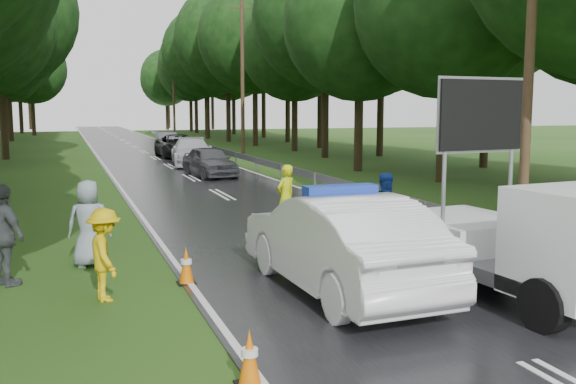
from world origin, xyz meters
name	(u,v)px	position (x,y,z in m)	size (l,w,h in m)	color
ground	(368,275)	(0.00, 0.00, 0.00)	(160.00, 160.00, 0.00)	#1F4714
road	(155,158)	(0.00, 30.00, 0.01)	(7.00, 140.00, 0.02)	black
guardrail	(214,149)	(3.70, 29.67, 0.55)	(0.12, 60.06, 0.70)	gray
utility_pole_near	(531,28)	(5.20, 2.00, 5.06)	(1.40, 0.24, 10.00)	#412D1E
utility_pole_mid	(242,77)	(5.20, 28.00, 5.06)	(1.40, 0.24, 10.00)	#412D1E
utility_pole_far	(174,88)	(5.20, 54.00, 5.06)	(1.40, 0.24, 10.00)	#412D1E
police_sedan	(340,243)	(-0.96, -0.82, 0.86)	(2.02, 5.27, 1.88)	white
work_truck	(525,241)	(1.73, -2.29, 1.00)	(2.47, 4.80, 3.69)	gray
barrier	(370,227)	(0.53, 1.00, 0.72)	(2.31, 0.20, 0.96)	#D3CE0B
officer	(286,197)	(0.06, 5.00, 0.86)	(0.62, 0.41, 1.71)	#C8DB0B
civilian	(387,210)	(1.50, 2.06, 0.87)	(0.84, 0.66, 1.73)	#1C44B6
bystander_left	(105,255)	(-4.85, 0.00, 0.78)	(1.01, 0.58, 1.56)	gold
bystander_mid	(4,235)	(-6.49, 1.50, 0.93)	(1.09, 0.45, 1.86)	#45494D
bystander_right	(89,223)	(-5.00, 2.50, 0.88)	(0.86, 0.56, 1.77)	gray
queue_car_first	(210,162)	(0.93, 18.28, 0.71)	(1.67, 4.16, 1.42)	#393B40
queue_car_second	(192,152)	(1.25, 24.28, 0.76)	(2.12, 5.22, 1.52)	#AEB0B6
queue_car_third	(179,146)	(1.55, 30.28, 0.73)	(2.44, 5.28, 1.47)	black
queue_car_fourth	(167,141)	(1.91, 37.36, 0.67)	(1.42, 4.08, 1.34)	#43444B
cone_near_left	(250,359)	(-3.50, -4.00, 0.33)	(0.32, 0.32, 0.69)	black
cone_center	(320,236)	(-0.19, 2.00, 0.40)	(0.39, 0.39, 0.82)	black
cone_far	(359,223)	(1.40, 3.36, 0.37)	(0.36, 0.36, 0.76)	black
cone_left_mid	(186,266)	(-3.40, 0.55, 0.34)	(0.33, 0.33, 0.70)	black
cone_right	(385,217)	(2.40, 3.85, 0.38)	(0.37, 0.37, 0.78)	black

